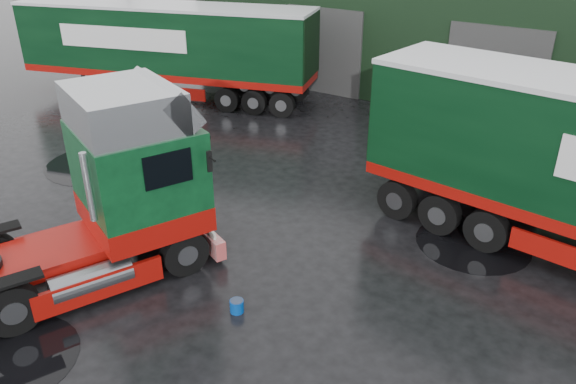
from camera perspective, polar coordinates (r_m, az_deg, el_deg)
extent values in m
plane|color=black|center=(14.44, -4.63, -7.27)|extent=(100.00, 100.00, 0.00)
cube|color=black|center=(30.19, 23.68, 15.03)|extent=(32.00, 12.00, 6.00)
cylinder|color=#073D9F|center=(12.84, -5.22, -11.47)|extent=(0.34, 0.34, 0.30)
cylinder|color=black|center=(13.01, -26.67, -15.00)|extent=(2.82, 2.82, 0.01)
cylinder|color=black|center=(16.01, 18.26, -4.97)|extent=(3.02, 3.02, 0.01)
cylinder|color=black|center=(20.97, -18.60, 2.73)|extent=(3.70, 3.70, 0.01)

